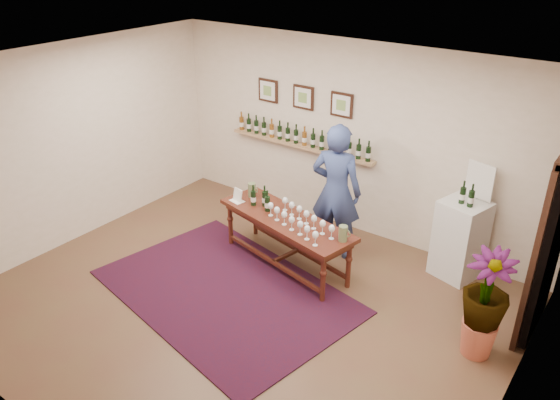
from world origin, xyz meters
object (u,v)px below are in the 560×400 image
Objects in this scene: display_pedestal at (460,239)px; person at (336,192)px; tasting_table at (286,225)px; potted_plant at (484,304)px.

person reaches higher than display_pedestal.
display_pedestal is (1.94, 1.13, -0.08)m from tasting_table.
display_pedestal is at bearing 118.11° from potted_plant.
display_pedestal is 1.70m from person.
person is (0.37, 0.64, 0.34)m from tasting_table.
potted_plant is at bearing 147.77° from person.
person is at bearing 159.65° from potted_plant.
potted_plant is (2.66, -0.21, 0.03)m from tasting_table.
display_pedestal is at bearing -174.49° from person.
tasting_table is at bearing -149.74° from display_pedestal.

